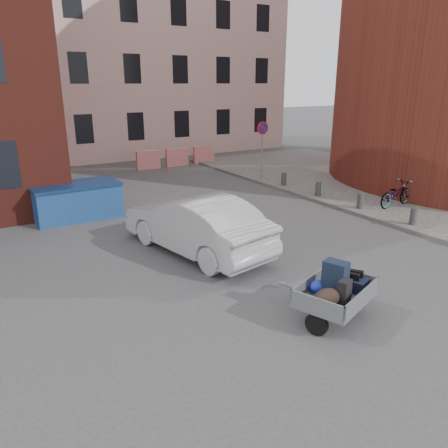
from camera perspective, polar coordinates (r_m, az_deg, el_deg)
ground at (r=10.34m, az=8.68°, el=-7.80°), size 120.00×120.00×0.00m
sidewalk at (r=20.01m, az=23.73°, el=3.76°), size 9.00×24.00×0.12m
building_pink at (r=31.58m, az=-9.25°, el=22.40°), size 16.00×8.00×14.00m
no_parking_sign at (r=20.64m, az=5.04°, el=11.12°), size 0.60×0.09×2.65m
bollards at (r=16.50m, az=17.39°, el=2.89°), size 0.22×9.02×0.55m
barriers at (r=24.67m, az=-6.15°, el=8.66°), size 4.70×0.18×1.00m
trailer at (r=8.82m, az=14.32°, el=-8.54°), size 1.88×1.98×1.20m
dumpster at (r=15.77m, az=-18.70°, el=2.89°), size 2.94×1.61×1.21m
silver_car at (r=11.90m, az=-3.70°, el=-0.02°), size 2.57×5.03×1.58m
bicycle at (r=17.18m, az=21.53°, el=3.69°), size 1.82×0.77×0.93m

